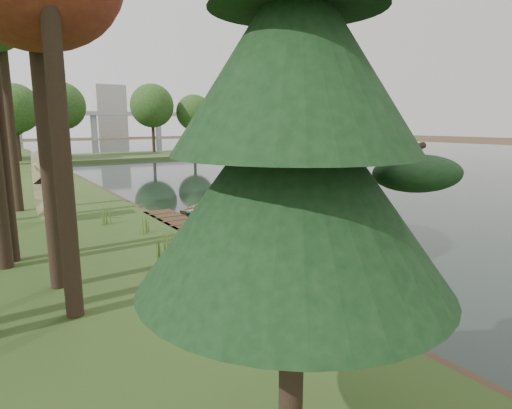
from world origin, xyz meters
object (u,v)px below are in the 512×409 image
rowboat_0 (373,263)px  pine_tree (295,117)px  rowboat_1 (327,254)px  rowboat_2 (309,247)px  stored_rowboat (44,215)px  boardwalk (224,246)px

rowboat_0 → pine_tree: pine_tree is taller
rowboat_1 → rowboat_2: size_ratio=0.92×
rowboat_1 → pine_tree: bearing=119.5°
rowboat_1 → stored_rowboat: stored_rowboat is taller
stored_rowboat → pine_tree: (0.66, -19.26, 4.56)m
boardwalk → rowboat_0: bearing=-61.9°
rowboat_1 → pine_tree: pine_tree is taller
boardwalk → rowboat_2: rowboat_2 is taller
boardwalk → pine_tree: pine_tree is taller
rowboat_2 → pine_tree: 12.13m
boardwalk → rowboat_2: (2.33, -2.65, 0.27)m
rowboat_0 → pine_tree: (-7.90, -5.63, 4.79)m
boardwalk → rowboat_0: size_ratio=4.24×
rowboat_0 → rowboat_2: bearing=16.5°
rowboat_2 → pine_tree: (-7.35, -8.36, 4.81)m
rowboat_1 → stored_rowboat: bearing=18.6°
stored_rowboat → boardwalk: bearing=-140.0°
rowboat_0 → rowboat_1: bearing=21.3°
rowboat_0 → pine_tree: 10.82m
rowboat_0 → rowboat_1: size_ratio=1.16×
stored_rowboat → pine_tree: size_ratio=0.45×
pine_tree → boardwalk: bearing=65.5°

